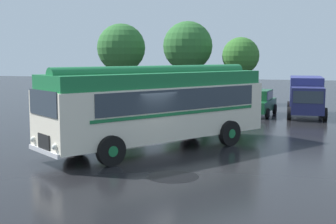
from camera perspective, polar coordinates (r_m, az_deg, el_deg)
ground_plane at (r=18.72m, az=-2.69°, el=-5.12°), size 120.00×120.00×0.00m
vintage_bus at (r=19.27m, az=-1.23°, el=0.94°), size 7.86×9.62×3.49m
car_near_left at (r=31.19m, az=5.75°, el=1.27°), size 2.39×4.40×1.66m
car_mid_left at (r=31.06m, az=10.90°, el=1.15°), size 2.34×4.37×1.66m
box_van at (r=31.40m, az=16.49°, el=2.00°), size 2.42×5.81×2.50m
tree_far_left at (r=41.47m, az=-5.63°, el=7.85°), size 4.22×4.22×6.66m
tree_left_of_centre at (r=39.62m, az=2.37°, el=8.03°), size 4.15×4.15×6.75m
tree_centre at (r=38.19m, az=8.83°, el=6.72°), size 2.98×2.98×5.36m
puddle_patch at (r=15.29m, az=0.60°, el=-7.85°), size 1.69×1.69×0.01m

